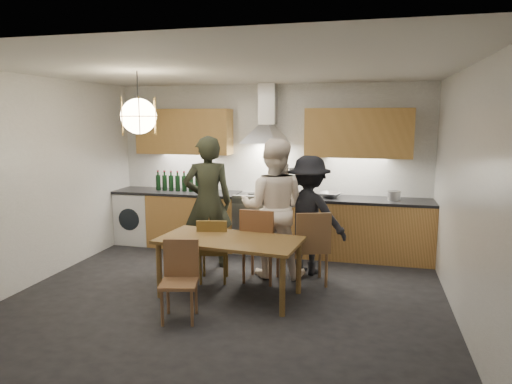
% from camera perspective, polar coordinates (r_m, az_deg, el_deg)
% --- Properties ---
extents(ground, '(5.00, 5.00, 0.00)m').
position_cam_1_polar(ground, '(5.50, -3.58, -12.99)').
color(ground, black).
rests_on(ground, ground).
extents(room_shell, '(5.02, 4.52, 2.61)m').
position_cam_1_polar(room_shell, '(5.11, -3.78, 5.02)').
color(room_shell, white).
rests_on(room_shell, ground).
extents(counter_run, '(5.00, 0.62, 0.90)m').
position_cam_1_polar(counter_run, '(7.16, 1.32, -3.91)').
color(counter_run, tan).
rests_on(counter_run, ground).
extents(range_stove, '(0.90, 0.60, 0.92)m').
position_cam_1_polar(range_stove, '(7.16, 1.12, -3.97)').
color(range_stove, silver).
rests_on(range_stove, ground).
extents(wall_fixtures, '(4.30, 0.54, 1.10)m').
position_cam_1_polar(wall_fixtures, '(7.09, 1.38, 7.58)').
color(wall_fixtures, tan).
rests_on(wall_fixtures, ground).
extents(pendant_lamp, '(0.43, 0.43, 0.70)m').
position_cam_1_polar(pendant_lamp, '(5.39, -14.45, 9.16)').
color(pendant_lamp, black).
rests_on(pendant_lamp, ground).
extents(dining_table, '(1.72, 0.99, 0.69)m').
position_cam_1_polar(dining_table, '(5.36, -3.32, -6.66)').
color(dining_table, brown).
rests_on(dining_table, ground).
extents(chair_back_left, '(0.45, 0.45, 0.83)m').
position_cam_1_polar(chair_back_left, '(5.82, -5.40, -6.80)').
color(chair_back_left, brown).
rests_on(chair_back_left, ground).
extents(chair_back_mid, '(0.46, 0.46, 0.96)m').
position_cam_1_polar(chair_back_mid, '(5.78, 0.39, -6.11)').
color(chair_back_mid, brown).
rests_on(chair_back_mid, ground).
extents(chair_back_right, '(0.55, 0.55, 0.95)m').
position_cam_1_polar(chair_back_right, '(5.73, 6.96, -6.39)').
color(chair_back_right, brown).
rests_on(chair_back_right, ground).
extents(chair_front, '(0.45, 0.45, 0.82)m').
position_cam_1_polar(chair_front, '(4.90, -9.46, -10.08)').
color(chair_front, brown).
rests_on(chair_front, ground).
extents(person_left, '(0.79, 0.67, 1.84)m').
position_cam_1_polar(person_left, '(6.36, -6.03, -1.30)').
color(person_left, black).
rests_on(person_left, ground).
extents(person_mid, '(0.92, 0.74, 1.82)m').
position_cam_1_polar(person_mid, '(5.99, 2.18, -2.02)').
color(person_mid, white).
rests_on(person_mid, ground).
extents(person_right, '(1.15, 0.86, 1.59)m').
position_cam_1_polar(person_right, '(6.14, 6.61, -2.88)').
color(person_right, black).
rests_on(person_right, ground).
extents(mixing_bowl, '(0.42, 0.42, 0.08)m').
position_cam_1_polar(mixing_bowl, '(6.91, 9.24, -0.37)').
color(mixing_bowl, silver).
rests_on(mixing_bowl, counter_run).
extents(stock_pot, '(0.23, 0.23, 0.13)m').
position_cam_1_polar(stock_pot, '(6.88, 16.86, -0.48)').
color(stock_pot, '#BCBCBF').
rests_on(stock_pot, counter_run).
extents(wine_bottles, '(0.88, 0.08, 0.32)m').
position_cam_1_polar(wine_bottles, '(7.50, -9.37, 1.34)').
color(wine_bottles, black).
rests_on(wine_bottles, counter_run).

